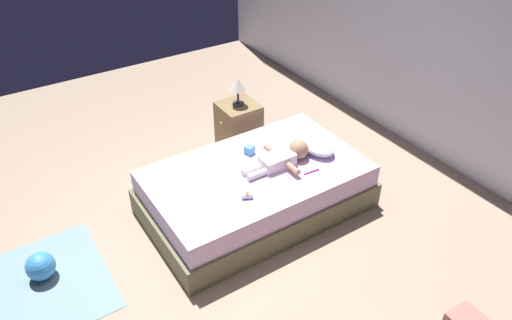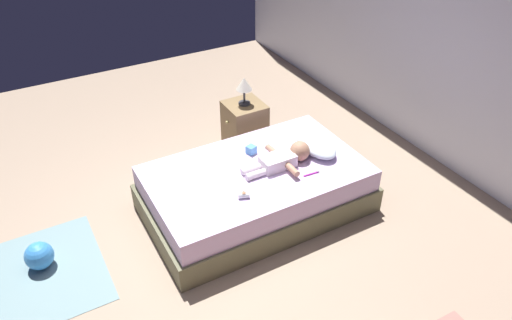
{
  "view_description": "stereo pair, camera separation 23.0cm",
  "coord_description": "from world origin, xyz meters",
  "px_view_note": "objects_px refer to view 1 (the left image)",
  "views": [
    {
      "loc": [
        2.76,
        -1.1,
        3.03
      ],
      "look_at": [
        -0.2,
        0.82,
        0.56
      ],
      "focal_mm": 33.87,
      "sensor_mm": 36.0,
      "label": 1
    },
    {
      "loc": [
        2.88,
        -0.9,
        3.03
      ],
      "look_at": [
        -0.2,
        0.82,
        0.56
      ],
      "focal_mm": 33.87,
      "sensor_mm": 36.0,
      "label": 2
    }
  ],
  "objects_px": {
    "lamp": "(238,86)",
    "toy_ball": "(40,266)",
    "pillow": "(313,143)",
    "toothbrush": "(312,171)",
    "nightstand": "(239,128)",
    "bed": "(256,189)",
    "toy_block": "(249,150)",
    "baby_bottle": "(247,195)",
    "baby": "(284,157)"
  },
  "relations": [
    {
      "from": "lamp",
      "to": "toy_ball",
      "type": "distance_m",
      "value": 2.51
    },
    {
      "from": "bed",
      "to": "baby",
      "type": "height_order",
      "value": "baby"
    },
    {
      "from": "toy_block",
      "to": "toy_ball",
      "type": "bearing_deg",
      "value": -89.2
    },
    {
      "from": "toy_block",
      "to": "baby_bottle",
      "type": "relative_size",
      "value": 0.92
    },
    {
      "from": "baby_bottle",
      "to": "baby",
      "type": "bearing_deg",
      "value": 113.75
    },
    {
      "from": "lamp",
      "to": "toy_ball",
      "type": "bearing_deg",
      "value": -72.41
    },
    {
      "from": "bed",
      "to": "toothbrush",
      "type": "distance_m",
      "value": 0.56
    },
    {
      "from": "baby",
      "to": "pillow",
      "type": "bearing_deg",
      "value": 97.57
    },
    {
      "from": "toothbrush",
      "to": "toy_block",
      "type": "height_order",
      "value": "toy_block"
    },
    {
      "from": "nightstand",
      "to": "toy_ball",
      "type": "bearing_deg",
      "value": -72.41
    },
    {
      "from": "bed",
      "to": "toy_block",
      "type": "relative_size",
      "value": 20.48
    },
    {
      "from": "toy_ball",
      "to": "baby_bottle",
      "type": "xyz_separation_m",
      "value": [
        0.52,
        1.63,
        0.37
      ]
    },
    {
      "from": "lamp",
      "to": "toy_ball",
      "type": "relative_size",
      "value": 1.32
    },
    {
      "from": "pillow",
      "to": "lamp",
      "type": "bearing_deg",
      "value": -165.05
    },
    {
      "from": "toothbrush",
      "to": "lamp",
      "type": "height_order",
      "value": "lamp"
    },
    {
      "from": "toothbrush",
      "to": "nightstand",
      "type": "height_order",
      "value": "nightstand"
    },
    {
      "from": "baby",
      "to": "toy_block",
      "type": "relative_size",
      "value": 6.84
    },
    {
      "from": "toothbrush",
      "to": "toy_ball",
      "type": "height_order",
      "value": "toothbrush"
    },
    {
      "from": "bed",
      "to": "baby_bottle",
      "type": "relative_size",
      "value": 18.93
    },
    {
      "from": "toy_ball",
      "to": "baby_bottle",
      "type": "height_order",
      "value": "baby_bottle"
    },
    {
      "from": "baby",
      "to": "baby_bottle",
      "type": "distance_m",
      "value": 0.61
    },
    {
      "from": "pillow",
      "to": "toy_ball",
      "type": "relative_size",
      "value": 2.21
    },
    {
      "from": "toy_ball",
      "to": "baby",
      "type": "bearing_deg",
      "value": 82.66
    },
    {
      "from": "pillow",
      "to": "toy_ball",
      "type": "distance_m",
      "value": 2.6
    },
    {
      "from": "baby",
      "to": "toy_block",
      "type": "distance_m",
      "value": 0.36
    },
    {
      "from": "toothbrush",
      "to": "toy_block",
      "type": "bearing_deg",
      "value": -150.88
    },
    {
      "from": "toy_ball",
      "to": "pillow",
      "type": "bearing_deg",
      "value": 84.86
    },
    {
      "from": "toy_ball",
      "to": "nightstand",
      "type": "bearing_deg",
      "value": 107.59
    },
    {
      "from": "pillow",
      "to": "baby",
      "type": "bearing_deg",
      "value": -82.43
    },
    {
      "from": "bed",
      "to": "pillow",
      "type": "xyz_separation_m",
      "value": [
        0.01,
        0.65,
        0.3
      ]
    },
    {
      "from": "pillow",
      "to": "nightstand",
      "type": "distance_m",
      "value": 1.02
    },
    {
      "from": "bed",
      "to": "toothbrush",
      "type": "relative_size",
      "value": 12.64
    },
    {
      "from": "pillow",
      "to": "nightstand",
      "type": "relative_size",
      "value": 0.9
    },
    {
      "from": "baby",
      "to": "bed",
      "type": "bearing_deg",
      "value": -103.21
    },
    {
      "from": "bed",
      "to": "lamp",
      "type": "height_order",
      "value": "lamp"
    },
    {
      "from": "nightstand",
      "to": "lamp",
      "type": "xyz_separation_m",
      "value": [
        0.0,
        0.0,
        0.51
      ]
    },
    {
      "from": "toy_ball",
      "to": "bed",
      "type": "bearing_deg",
      "value": 83.48
    },
    {
      "from": "pillow",
      "to": "baby_bottle",
      "type": "xyz_separation_m",
      "value": [
        0.29,
        -0.93,
        -0.03
      ]
    },
    {
      "from": "nightstand",
      "to": "toy_block",
      "type": "height_order",
      "value": "nightstand"
    },
    {
      "from": "toy_ball",
      "to": "toy_block",
      "type": "xyz_separation_m",
      "value": [
        -0.03,
        2.0,
        0.37
      ]
    },
    {
      "from": "pillow",
      "to": "nightstand",
      "type": "bearing_deg",
      "value": -165.04
    },
    {
      "from": "toy_ball",
      "to": "baby_bottle",
      "type": "relative_size",
      "value": 2.17
    },
    {
      "from": "baby_bottle",
      "to": "toothbrush",
      "type": "bearing_deg",
      "value": 89.35
    },
    {
      "from": "bed",
      "to": "toy_block",
      "type": "distance_m",
      "value": 0.38
    },
    {
      "from": "nightstand",
      "to": "bed",
      "type": "bearing_deg",
      "value": -22.34
    },
    {
      "from": "toothbrush",
      "to": "pillow",
      "type": "bearing_deg",
      "value": 140.54
    },
    {
      "from": "bed",
      "to": "pillow",
      "type": "height_order",
      "value": "pillow"
    },
    {
      "from": "bed",
      "to": "baby",
      "type": "distance_m",
      "value": 0.41
    },
    {
      "from": "bed",
      "to": "toy_block",
      "type": "xyz_separation_m",
      "value": [
        -0.25,
        0.09,
        0.27
      ]
    },
    {
      "from": "pillow",
      "to": "toy_block",
      "type": "bearing_deg",
      "value": -114.74
    }
  ]
}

